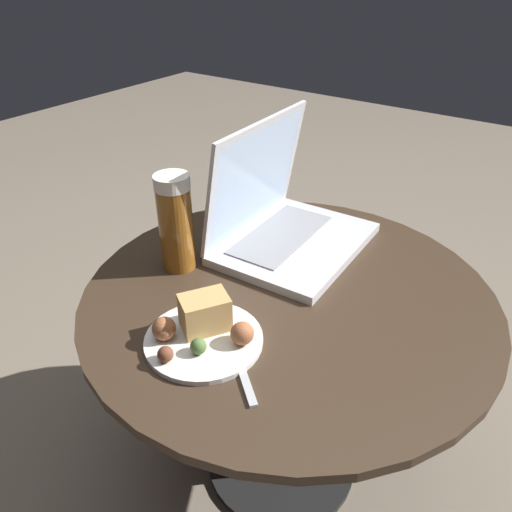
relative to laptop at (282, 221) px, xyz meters
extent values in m
plane|color=#726656|center=(-0.14, -0.10, -0.55)|extent=(6.00, 6.00, 0.00)
cylinder|color=black|center=(-0.14, -0.10, -0.54)|extent=(0.34, 0.34, 0.01)
cylinder|color=black|center=(-0.14, -0.10, -0.30)|extent=(0.08, 0.08, 0.46)
cylinder|color=#38281C|center=(-0.14, -0.10, -0.06)|extent=(0.75, 0.75, 0.02)
cube|color=silver|center=(0.00, -0.03, -0.04)|extent=(0.33, 0.26, 0.02)
cube|color=gray|center=(0.00, 0.00, -0.03)|extent=(0.26, 0.13, 0.00)
cube|color=silver|center=(0.00, 0.06, 0.08)|extent=(0.32, 0.06, 0.24)
cube|color=silver|center=(0.00, 0.06, 0.08)|extent=(0.30, 0.05, 0.21)
cylinder|color=brown|center=(-0.19, 0.12, 0.03)|extent=(0.06, 0.06, 0.17)
cylinder|color=white|center=(-0.19, 0.12, 0.13)|extent=(0.07, 0.07, 0.03)
cylinder|color=silver|center=(-0.33, -0.07, -0.05)|extent=(0.19, 0.19, 0.01)
cube|color=tan|center=(-0.31, -0.05, -0.01)|extent=(0.09, 0.09, 0.06)
sphere|color=#4C6B33|center=(-0.36, -0.08, -0.03)|extent=(0.03, 0.03, 0.03)
sphere|color=#9E5B38|center=(-0.37, -0.02, -0.02)|extent=(0.04, 0.04, 0.04)
sphere|color=#9E5B38|center=(-0.31, -0.12, -0.02)|extent=(0.04, 0.04, 0.04)
sphere|color=brown|center=(-0.40, -0.05, -0.03)|extent=(0.02, 0.02, 0.02)
cube|color=#B2B2B7|center=(-0.36, -0.16, -0.05)|extent=(0.09, 0.10, 0.01)
cube|color=#B2B2B7|center=(-0.30, -0.09, -0.05)|extent=(0.05, 0.06, 0.01)
camera|label=1|loc=(-0.77, -0.48, 0.49)|focal=35.00mm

